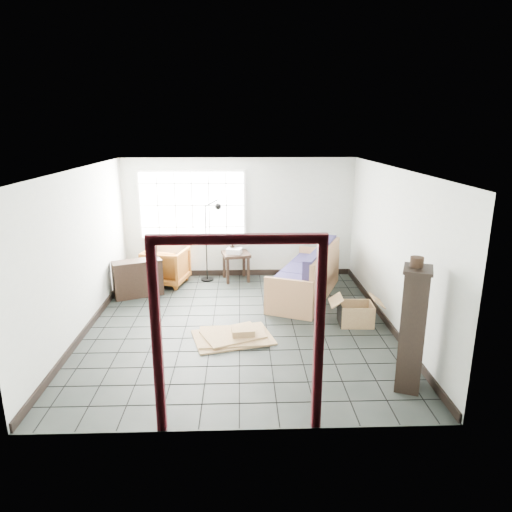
{
  "coord_description": "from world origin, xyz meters",
  "views": [
    {
      "loc": [
        0.04,
        -7.06,
        3.21
      ],
      "look_at": [
        0.29,
        0.3,
        1.13
      ],
      "focal_mm": 32.0,
      "sensor_mm": 36.0,
      "label": 1
    }
  ],
  "objects_px": {
    "side_table": "(236,258)",
    "tall_shelf": "(412,328)",
    "armchair": "(166,264)",
    "futon_sofa": "(309,278)"
  },
  "relations": [
    {
      "from": "armchair",
      "to": "side_table",
      "type": "xyz_separation_m",
      "value": [
        1.47,
        0.2,
        0.08
      ]
    },
    {
      "from": "futon_sofa",
      "to": "tall_shelf",
      "type": "bearing_deg",
      "value": -53.5
    },
    {
      "from": "side_table",
      "to": "futon_sofa",
      "type": "bearing_deg",
      "value": -36.91
    },
    {
      "from": "futon_sofa",
      "to": "armchair",
      "type": "height_order",
      "value": "futon_sofa"
    },
    {
      "from": "futon_sofa",
      "to": "tall_shelf",
      "type": "xyz_separation_m",
      "value": [
        0.8,
        -3.28,
        0.44
      ]
    },
    {
      "from": "armchair",
      "to": "side_table",
      "type": "bearing_deg",
      "value": -159.21
    },
    {
      "from": "side_table",
      "to": "tall_shelf",
      "type": "distance_m",
      "value": 4.89
    },
    {
      "from": "side_table",
      "to": "tall_shelf",
      "type": "bearing_deg",
      "value": -62.92
    },
    {
      "from": "futon_sofa",
      "to": "side_table",
      "type": "xyz_separation_m",
      "value": [
        -1.43,
        1.07,
        0.13
      ]
    },
    {
      "from": "side_table",
      "to": "tall_shelf",
      "type": "relative_size",
      "value": 0.41
    }
  ]
}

